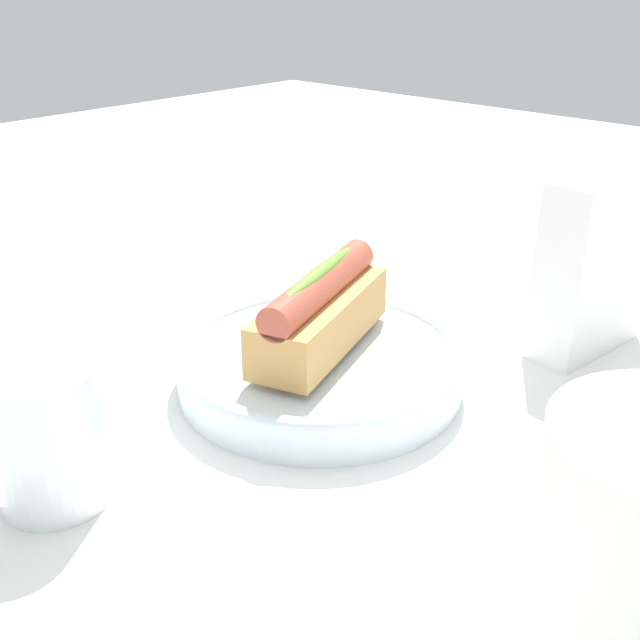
# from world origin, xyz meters

# --- Properties ---
(ground_plane) EXTENTS (2.40, 2.40, 0.00)m
(ground_plane) POSITION_xyz_m (0.00, 0.00, 0.00)
(ground_plane) COLOR white
(serving_bowl) EXTENTS (0.23, 0.23, 0.04)m
(serving_bowl) POSITION_xyz_m (-0.01, -0.00, 0.02)
(serving_bowl) COLOR silver
(serving_bowl) RESTS_ON ground_plane
(hotdog_front) EXTENTS (0.16, 0.09, 0.06)m
(hotdog_front) POSITION_xyz_m (-0.01, -0.00, 0.06)
(hotdog_front) COLOR tan
(hotdog_front) RESTS_ON serving_bowl
(water_glass) EXTENTS (0.07, 0.07, 0.09)m
(water_glass) POSITION_xyz_m (0.20, -0.03, 0.04)
(water_glass) COLOR white
(water_glass) RESTS_ON ground_plane
(napkin_box) EXTENTS (0.11, 0.06, 0.15)m
(napkin_box) POSITION_xyz_m (-0.21, 0.12, 0.07)
(napkin_box) COLOR white
(napkin_box) RESTS_ON ground_plane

